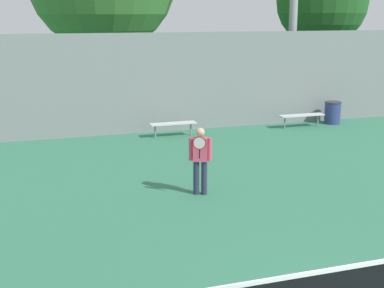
{
  "coord_description": "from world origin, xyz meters",
  "views": [
    {
      "loc": [
        -4.3,
        -5.24,
        4.15
      ],
      "look_at": [
        -0.19,
        7.35,
        0.93
      ],
      "focal_mm": 50.0,
      "sensor_mm": 36.0,
      "label": 1
    }
  ],
  "objects_px": {
    "tennis_player": "(200,157)",
    "tree_green_tall": "(322,2)",
    "bench_courtside_far": "(173,124)",
    "trash_bin": "(333,113)",
    "bench_courtside_near": "(302,116)"
  },
  "relations": [
    {
      "from": "tennis_player",
      "to": "tree_green_tall",
      "type": "distance_m",
      "value": 15.96
    },
    {
      "from": "bench_courtside_far",
      "to": "trash_bin",
      "type": "relative_size",
      "value": 1.87
    },
    {
      "from": "trash_bin",
      "to": "tree_green_tall",
      "type": "height_order",
      "value": "tree_green_tall"
    },
    {
      "from": "bench_courtside_far",
      "to": "trash_bin",
      "type": "distance_m",
      "value": 6.55
    },
    {
      "from": "trash_bin",
      "to": "tree_green_tall",
      "type": "xyz_separation_m",
      "value": [
        2.51,
        5.33,
        4.3
      ]
    },
    {
      "from": "bench_courtside_near",
      "to": "trash_bin",
      "type": "xyz_separation_m",
      "value": [
        1.51,
        0.29,
        -0.01
      ]
    },
    {
      "from": "bench_courtside_near",
      "to": "bench_courtside_far",
      "type": "height_order",
      "value": "same"
    },
    {
      "from": "tennis_player",
      "to": "trash_bin",
      "type": "height_order",
      "value": "tennis_player"
    },
    {
      "from": "trash_bin",
      "to": "tree_green_tall",
      "type": "distance_m",
      "value": 7.29
    },
    {
      "from": "tennis_player",
      "to": "bench_courtside_near",
      "type": "height_order",
      "value": "tennis_player"
    },
    {
      "from": "bench_courtside_near",
      "to": "tree_green_tall",
      "type": "xyz_separation_m",
      "value": [
        4.03,
        5.61,
        4.29
      ]
    },
    {
      "from": "bench_courtside_near",
      "to": "bench_courtside_far",
      "type": "distance_m",
      "value": 5.03
    },
    {
      "from": "bench_courtside_near",
      "to": "tennis_player",
      "type": "bearing_deg",
      "value": -135.15
    },
    {
      "from": "tennis_player",
      "to": "trash_bin",
      "type": "bearing_deg",
      "value": 62.52
    },
    {
      "from": "bench_courtside_near",
      "to": "trash_bin",
      "type": "bearing_deg",
      "value": 10.71
    }
  ]
}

